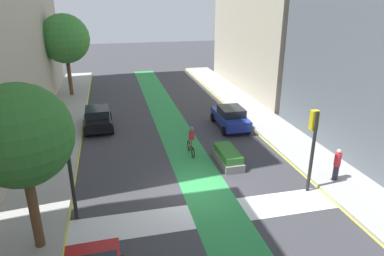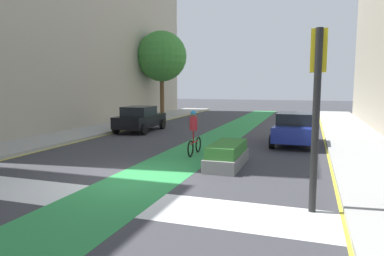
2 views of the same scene
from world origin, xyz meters
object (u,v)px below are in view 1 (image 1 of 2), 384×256
car_black_left_far (98,118)px  pedestrian_sidewalk_right_a (337,164)px  traffic_signal_near_left (68,154)px  cyclist_in_lane (191,140)px  traffic_signal_near_right (313,136)px  car_blue_right_far (230,117)px  street_tree_far (65,39)px  median_planter (228,157)px  street_tree_near (20,136)px

car_black_left_far → pedestrian_sidewalk_right_a: size_ratio=2.51×
traffic_signal_near_left → cyclist_in_lane: bearing=38.7°
traffic_signal_near_right → pedestrian_sidewalk_right_a: size_ratio=2.43×
car_black_left_far → cyclist_in_lane: (5.54, -6.00, 0.17)m
car_black_left_far → car_blue_right_far: (9.40, -2.08, 0.00)m
traffic_signal_near_right → street_tree_far: (-12.83, 20.78, 2.51)m
car_black_left_far → cyclist_in_lane: bearing=-47.3°
traffic_signal_near_right → traffic_signal_near_left: 10.95m
traffic_signal_near_right → car_black_left_far: size_ratio=0.97×
cyclist_in_lane → median_planter: (1.77, -1.60, -0.57)m
car_blue_right_far → median_planter: size_ratio=1.55×
pedestrian_sidewalk_right_a → street_tree_near: street_tree_near is taller
traffic_signal_near_left → street_tree_near: (-1.20, -1.76, 1.62)m
pedestrian_sidewalk_right_a → median_planter: 5.78m
median_planter → car_black_left_far: bearing=133.9°
cyclist_in_lane → pedestrian_sidewalk_right_a: cyclist_in_lane is taller
traffic_signal_near_left → cyclist_in_lane: size_ratio=2.32×
traffic_signal_near_left → car_black_left_far: traffic_signal_near_left is taller
pedestrian_sidewalk_right_a → median_planter: size_ratio=0.62×
traffic_signal_near_right → street_tree_far: size_ratio=0.55×
median_planter → cyclist_in_lane: bearing=138.0°
traffic_signal_near_left → street_tree_far: size_ratio=0.57×
car_black_left_far → street_tree_near: size_ratio=0.68×
car_blue_right_far → cyclist_in_lane: cyclist_in_lane is taller
car_blue_right_far → pedestrian_sidewalk_right_a: (2.63, -8.83, 0.21)m
traffic_signal_near_right → street_tree_far: street_tree_far is taller
cyclist_in_lane → traffic_signal_near_left: bearing=-141.3°
traffic_signal_near_right → traffic_signal_near_left: bearing=178.9°
traffic_signal_near_right → car_black_left_far: (-10.19, 11.26, -2.09)m
cyclist_in_lane → street_tree_near: 10.76m
car_blue_right_far → street_tree_near: 16.08m
car_blue_right_far → street_tree_far: street_tree_far is taller
traffic_signal_near_right → car_blue_right_far: traffic_signal_near_right is taller
street_tree_far → pedestrian_sidewalk_right_a: bearing=-54.3°
traffic_signal_near_right → pedestrian_sidewalk_right_a: 2.65m
cyclist_in_lane → street_tree_far: (-8.18, 15.52, 4.43)m
traffic_signal_near_left → pedestrian_sidewalk_right_a: size_ratio=2.53×
cyclist_in_lane → pedestrian_sidewalk_right_a: (6.48, -4.90, 0.04)m
car_black_left_far → street_tree_near: 13.50m
traffic_signal_near_right → car_blue_right_far: size_ratio=0.97×
cyclist_in_lane → pedestrian_sidewalk_right_a: bearing=-37.1°
car_black_left_far → pedestrian_sidewalk_right_a: pedestrian_sidewalk_right_a is taller
car_black_left_far → street_tree_far: (-2.64, 9.51, 4.60)m
pedestrian_sidewalk_right_a → traffic_signal_near_left: bearing=-179.4°
street_tree_far → street_tree_near: bearing=-88.2°
traffic_signal_near_left → street_tree_near: bearing=-124.3°
traffic_signal_near_left → pedestrian_sidewalk_right_a: 12.94m
pedestrian_sidewalk_right_a → street_tree_far: size_ratio=0.23×
car_blue_right_far → street_tree_near: street_tree_near is taller
traffic_signal_near_left → cyclist_in_lane: (6.30, 5.04, -2.04)m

